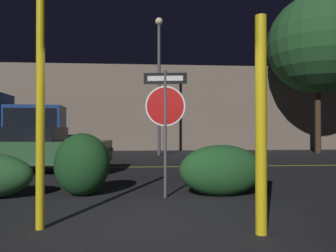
# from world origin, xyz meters

# --- Properties ---
(ground_plane) EXTENTS (260.00, 260.00, 0.00)m
(ground_plane) POSITION_xyz_m (0.00, 0.00, 0.00)
(ground_plane) COLOR black
(road_center_stripe) EXTENTS (43.24, 0.12, 0.01)m
(road_center_stripe) POSITION_xyz_m (0.00, 7.05, 0.00)
(road_center_stripe) COLOR gold
(road_center_stripe) RESTS_ON ground_plane
(stop_sign) EXTENTS (0.86, 0.16, 2.53)m
(stop_sign) POSITION_xyz_m (0.42, 1.80, 1.78)
(stop_sign) COLOR #4C4C51
(stop_sign) RESTS_ON ground_plane
(yellow_pole_left) EXTENTS (0.12, 0.12, 3.25)m
(yellow_pole_left) POSITION_xyz_m (-1.43, -0.10, 1.63)
(yellow_pole_left) COLOR yellow
(yellow_pole_left) RESTS_ON ground_plane
(yellow_pole_right) EXTENTS (0.15, 0.15, 2.85)m
(yellow_pole_right) POSITION_xyz_m (1.51, -0.55, 1.43)
(yellow_pole_right) COLOR yellow
(yellow_pole_right) RESTS_ON ground_plane
(hedge_bush_2) EXTENTS (1.13, 0.99, 1.28)m
(hedge_bush_2) POSITION_xyz_m (-1.27, 2.15, 0.64)
(hedge_bush_2) COLOR #19421E
(hedge_bush_2) RESTS_ON ground_plane
(hedge_bush_3) EXTENTS (1.73, 0.85, 1.04)m
(hedge_bush_3) POSITION_xyz_m (1.58, 1.91, 0.52)
(hedge_bush_3) COLOR #1E4C23
(hedge_bush_3) RESTS_ON ground_plane
(passing_car_2) EXTENTS (4.66, 2.19, 1.42)m
(passing_car_2) POSITION_xyz_m (-3.38, 5.87, 0.73)
(passing_car_2) COLOR #335B38
(passing_car_2) RESTS_ON ground_plane
(street_lamp) EXTENTS (0.39, 0.39, 7.14)m
(street_lamp) POSITION_xyz_m (0.83, 12.19, 4.30)
(street_lamp) COLOR #4C4C51
(street_lamp) RESTS_ON ground_plane
(tree_0) EXTENTS (5.56, 5.56, 8.93)m
(tree_0) POSITION_xyz_m (9.84, 13.01, 6.14)
(tree_0) COLOR #422D1E
(tree_0) RESTS_ON ground_plane
(building_backdrop) EXTENTS (30.68, 4.38, 5.41)m
(building_backdrop) POSITION_xyz_m (-2.52, 18.03, 2.70)
(building_backdrop) COLOR #7A6B5B
(building_backdrop) RESTS_ON ground_plane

